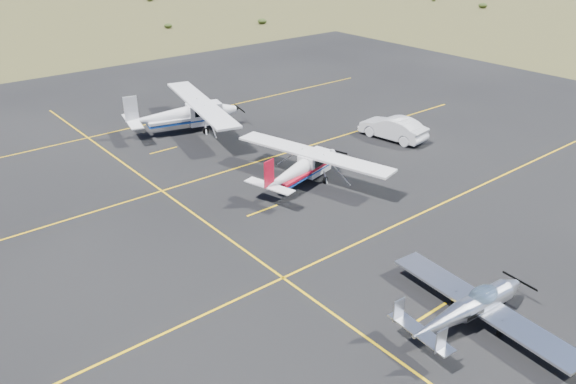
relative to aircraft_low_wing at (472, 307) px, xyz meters
name	(u,v)px	position (x,y,z in m)	size (l,w,h in m)	color
ground	(410,250)	(2.43, 4.85, -0.84)	(1600.00, 1600.00, 0.00)	#383D1C
apron	(311,198)	(2.43, 11.85, -0.84)	(72.00, 72.00, 0.02)	black
aircraft_low_wing	(472,307)	(0.00, 0.00, 0.00)	(5.85, 8.14, 1.76)	silver
aircraft_cessna	(303,166)	(3.18, 13.47, 0.30)	(6.68, 10.15, 2.57)	silver
aircraft_plain	(185,113)	(2.50, 25.65, 0.52)	(7.83, 12.12, 3.07)	white
sedan	(393,128)	(12.89, 15.21, -0.04)	(1.68, 4.81, 1.58)	silver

